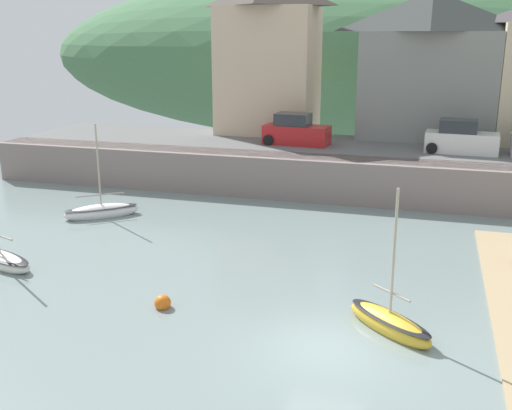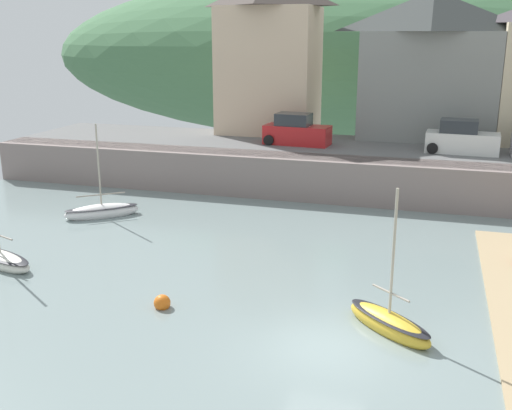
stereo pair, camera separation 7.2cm
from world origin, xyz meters
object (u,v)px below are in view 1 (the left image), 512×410
Objects in this scene: waterfront_building_centre at (428,65)px; parked_car_by_wall at (461,139)px; dinghy_open_wooden at (0,259)px; waterfront_building_left at (269,54)px; sailboat_blue_trim at (102,211)px; mooring_buoy at (163,303)px; parked_car_near_slipway at (296,132)px; motorboat_with_cabin at (389,323)px.

waterfront_building_centre reaches higher than parked_car_by_wall.
parked_car_by_wall is (18.28, 17.67, 2.95)m from dinghy_open_wooden.
waterfront_building_left reaches higher than dinghy_open_wooden.
sailboat_blue_trim reaches higher than mooring_buoy.
dinghy_open_wooden is at bearing -125.93° from waterfront_building_centre.
sailboat_blue_trim is at bearing -122.45° from parked_car_near_slipway.
sailboat_blue_trim is 20.85m from parked_car_by_wall.
sailboat_blue_trim is at bearing -146.33° from parked_car_by_wall.
parked_car_by_wall is at bearing -63.89° from waterfront_building_centre.
parked_car_near_slipway is (3.00, -4.50, -4.57)m from waterfront_building_left.
motorboat_with_cabin is at bearing 15.20° from dinghy_open_wooden.
waterfront_building_centre is (10.68, 0.00, -0.59)m from waterfront_building_left.
motorboat_with_cabin is 8.39× the size of mooring_buoy.
dinghy_open_wooden reaches higher than parked_car_by_wall.
mooring_buoy is at bearing -83.59° from waterfront_building_left.
sailboat_blue_trim is 1.20× the size of parked_car_by_wall.
parked_car_by_wall is (17.80, 10.46, 2.91)m from sailboat_blue_trim.
sailboat_blue_trim is 8.61× the size of mooring_buoy.
waterfront_building_left reaches higher than parked_car_by_wall.
dinghy_open_wooden is 15.81m from motorboat_with_cabin.
motorboat_with_cabin reaches higher than parked_car_near_slipway.
parked_car_near_slipway is 9.89m from parked_car_by_wall.
waterfront_building_left is 18.07× the size of mooring_buoy.
waterfront_building_left is 25.29m from mooring_buoy.
dinghy_open_wooden is 0.97× the size of sailboat_blue_trim.
parked_car_near_slipway is (8.39, 17.67, 2.95)m from dinghy_open_wooden.
mooring_buoy is (-0.31, -19.47, -3.03)m from parked_car_near_slipway.
waterfront_building_left is at bearing 163.97° from parked_car_by_wall.
dinghy_open_wooden reaches higher than parked_car_near_slipway.
waterfront_building_centre is 6.40m from parked_car_by_wall.
waterfront_building_left is at bearing 153.96° from motorboat_with_cabin.
parked_car_near_slipway is at bearing -149.64° from waterfront_building_centre.
parked_car_near_slipway is 1.01× the size of parked_car_by_wall.
dinghy_open_wooden is 8.28m from mooring_buoy.
motorboat_with_cabin reaches higher than parked_car_by_wall.
waterfront_building_left is 1.13× the size of waterfront_building_centre.
sailboat_blue_trim reaches higher than motorboat_with_cabin.
waterfront_building_left is at bearing 96.30° from dinghy_open_wooden.
waterfront_building_centre is 2.22× the size of parked_car_near_slipway.
mooring_buoy is at bearing 7.40° from dinghy_open_wooden.
waterfront_building_left is 2.10× the size of sailboat_blue_trim.
waterfront_building_left is 26.75m from motorboat_with_cabin.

